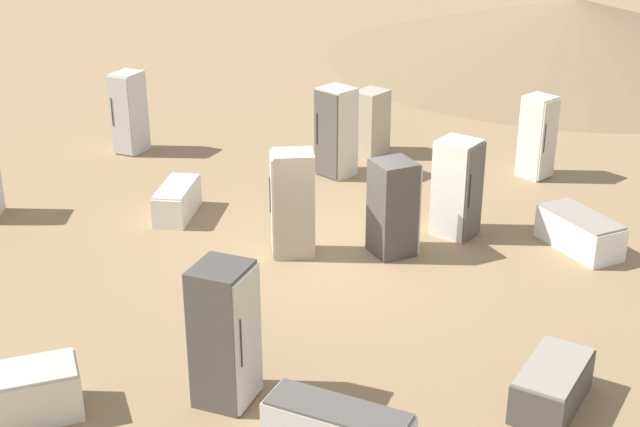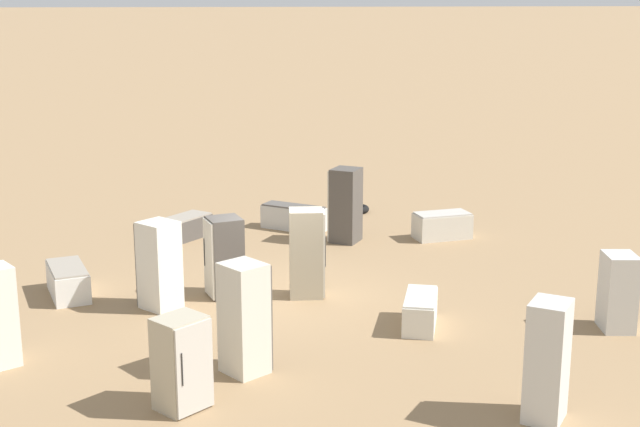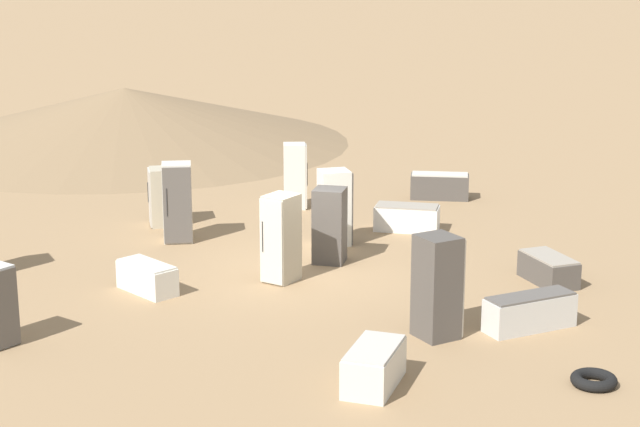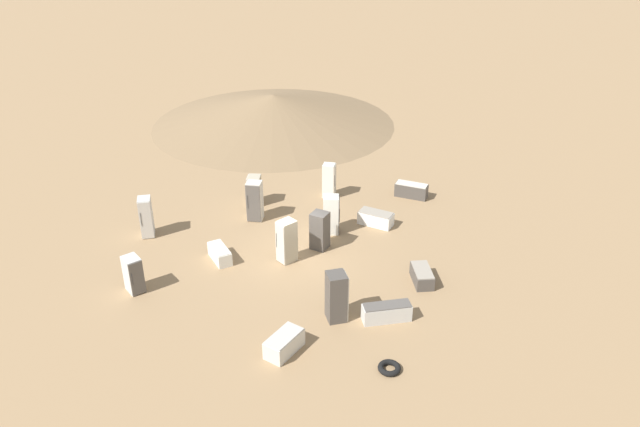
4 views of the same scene
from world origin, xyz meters
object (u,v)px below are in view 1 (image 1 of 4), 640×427
(discarded_fridge_11, at_px, (457,188))
(discarded_fridge_14, at_px, (177,201))
(discarded_fridge_9, at_px, (552,385))
(discarded_fridge_6, at_px, (537,137))
(discarded_fridge_13, at_px, (293,204))
(discarded_fridge_2, at_px, (580,232))
(discarded_fridge_3, at_px, (21,395))
(discarded_fridge_1, at_px, (225,335))
(discarded_fridge_7, at_px, (393,208))
(discarded_fridge_12, at_px, (370,122))
(discarded_fridge_4, at_px, (336,132))
(discarded_fridge_0, at_px, (129,113))

(discarded_fridge_11, height_order, discarded_fridge_14, discarded_fridge_11)
(discarded_fridge_9, height_order, discarded_fridge_14, discarded_fridge_14)
(discarded_fridge_6, xyz_separation_m, discarded_fridge_13, (-2.79, 5.81, 0.06))
(discarded_fridge_2, xyz_separation_m, discarded_fridge_3, (-3.28, 9.28, 0.02))
(discarded_fridge_1, bearing_deg, discarded_fridge_11, 166.24)
(discarded_fridge_6, relative_size, discarded_fridge_14, 1.17)
(discarded_fridge_7, distance_m, discarded_fridge_13, 1.77)
(discarded_fridge_13, xyz_separation_m, discarded_fridge_14, (2.13, 1.92, -0.64))
(discarded_fridge_12, bearing_deg, discarded_fridge_14, 172.99)
(discarded_fridge_1, relative_size, discarded_fridge_3, 1.25)
(discarded_fridge_2, height_order, discarded_fridge_12, discarded_fridge_12)
(discarded_fridge_4, distance_m, discarded_fridge_11, 3.83)
(discarded_fridge_9, bearing_deg, discarded_fridge_14, -16.22)
(discarded_fridge_12, xyz_separation_m, discarded_fridge_14, (-2.86, 4.60, -0.44))
(discarded_fridge_11, bearing_deg, discarded_fridge_12, -126.48)
(discarded_fridge_0, relative_size, discarded_fridge_11, 1.03)
(discarded_fridge_12, bearing_deg, discarded_fridge_9, -129.73)
(discarded_fridge_1, height_order, discarded_fridge_2, discarded_fridge_1)
(discarded_fridge_7, bearing_deg, discarded_fridge_12, 155.88)
(discarded_fridge_7, distance_m, discarded_fridge_9, 4.96)
(discarded_fridge_12, relative_size, discarded_fridge_13, 0.79)
(discarded_fridge_0, xyz_separation_m, discarded_fridge_14, (-4.08, -0.85, -0.63))
(discarded_fridge_3, distance_m, discarded_fridge_11, 8.52)
(discarded_fridge_1, bearing_deg, discarded_fridge_4, -169.01)
(discarded_fridge_6, bearing_deg, discarded_fridge_2, 48.50)
(discarded_fridge_9, distance_m, discarded_fridge_12, 10.18)
(discarded_fridge_7, relative_size, discarded_fridge_9, 1.13)
(discarded_fridge_1, distance_m, discarded_fridge_6, 10.20)
(discarded_fridge_4, xyz_separation_m, discarded_fridge_6, (-0.97, -4.22, -0.07))
(discarded_fridge_4, height_order, discarded_fridge_13, discarded_fridge_4)
(discarded_fridge_0, relative_size, discarded_fridge_12, 1.26)
(discarded_fridge_0, relative_size, discarded_fridge_7, 1.10)
(discarded_fridge_4, relative_size, discarded_fridge_12, 1.30)
(discarded_fridge_2, relative_size, discarded_fridge_4, 0.89)
(discarded_fridge_0, bearing_deg, discarded_fridge_13, 150.29)
(discarded_fridge_7, bearing_deg, discarded_fridge_2, 67.01)
(discarded_fridge_13, bearing_deg, discarded_fridge_6, -58.48)
(discarded_fridge_6, distance_m, discarded_fridge_9, 8.64)
(discarded_fridge_12, relative_size, discarded_fridge_14, 0.97)
(discarded_fridge_1, relative_size, discarded_fridge_13, 1.02)
(discarded_fridge_2, bearing_deg, discarded_fridge_12, 97.83)
(discarded_fridge_0, height_order, discarded_fridge_14, discarded_fridge_0)
(discarded_fridge_0, bearing_deg, discarded_fridge_14, 138.01)
(discarded_fridge_9, bearing_deg, discarded_fridge_0, -22.61)
(discarded_fridge_1, relative_size, discarded_fridge_12, 1.30)
(discarded_fridge_3, bearing_deg, discarded_fridge_6, 116.01)
(discarded_fridge_2, height_order, discarded_fridge_6, discarded_fridge_6)
(discarded_fridge_1, relative_size, discarded_fridge_4, 1.00)
(discarded_fridge_0, relative_size, discarded_fridge_9, 1.24)
(discarded_fridge_6, xyz_separation_m, discarded_fridge_9, (-7.96, 3.29, -0.60))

